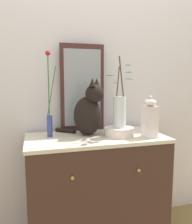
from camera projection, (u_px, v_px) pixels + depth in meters
wall_back at (86, 78)px, 1.95m from camera, size 4.40×0.08×2.60m
sideboard at (96, 191)px, 1.75m from camera, size 1.02×0.53×0.87m
mirror_leaning at (82, 88)px, 1.86m from camera, size 0.36×0.03×0.70m
cat_sitting at (89, 111)px, 1.70m from camera, size 0.36×0.33×0.43m
vase_slim_green at (49, 111)px, 1.65m from camera, size 0.07×0.04×0.62m
bowl_porcelain at (119, 132)px, 1.69m from camera, size 0.22×0.22×0.07m
vase_glass_clear at (120, 110)px, 1.67m from camera, size 0.18×0.19×0.51m
jar_lidded_porcelain at (150, 119)px, 1.65m from camera, size 0.09×0.09×0.30m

